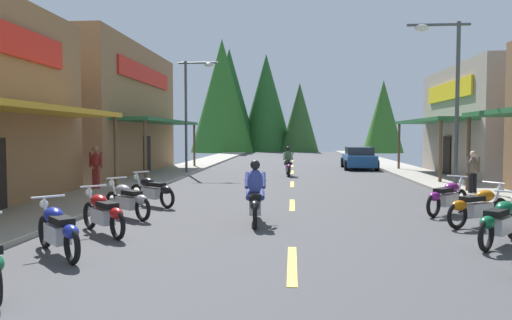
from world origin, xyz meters
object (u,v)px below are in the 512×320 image
Objects in this scene: motorcycle_parked_left_2 at (103,212)px; motorcycle_parked_left_3 at (127,199)px; motorcycle_parked_right_3 at (478,206)px; rider_cruising_trailing at (288,164)px; pedestrian_by_shop at (96,165)px; motorcycle_parked_right_2 at (500,221)px; motorcycle_parked_left_4 at (152,190)px; streetlamp_left at (192,101)px; parked_car_curbside at (359,158)px; motorcycle_parked_right_4 at (447,197)px; motorcycle_parked_left_1 at (58,229)px; pedestrian_browsing at (473,170)px; rider_cruising_lead at (255,197)px; streetlamp_right at (448,83)px.

motorcycle_parked_left_2 is 0.92× the size of motorcycle_parked_left_3.
motorcycle_parked_right_3 is 0.87× the size of rider_cruising_trailing.
rider_cruising_trailing is 10.36m from pedestrian_by_shop.
motorcycle_parked_right_2 is 9.48m from motorcycle_parked_left_4.
streetlamp_left is at bearing -3.09° from pedestrian_by_shop.
rider_cruising_trailing is 7.08m from parked_car_curbside.
motorcycle_parked_right_4 is 0.89× the size of motorcycle_parked_left_4.
pedestrian_by_shop reaches higher than motorcycle_parked_left_1.
motorcycle_parked_left_1 is 1.01× the size of motorcycle_parked_left_2.
motorcycle_parked_right_3 is 1.16× the size of pedestrian_browsing.
motorcycle_parked_left_3 is 0.96× the size of motorcycle_parked_left_4.
motorcycle_parked_right_4 is 5.42m from rider_cruising_lead.
motorcycle_parked_right_4 is (9.73, -12.42, -3.56)m from streetlamp_left.
pedestrian_browsing is at bearing 17.08° from motorcycle_parked_right_4.
rider_cruising_lead is at bearing -109.71° from motorcycle_parked_left_2.
pedestrian_by_shop is (-13.01, 0.13, -3.01)m from streetlamp_right.
motorcycle_parked_right_3 is 13.35m from pedestrian_by_shop.
streetlamp_left reaches higher than motorcycle_parked_left_3.
motorcycle_parked_right_4 and motorcycle_parked_left_2 have the same top height.
motorcycle_parked_left_1 is 0.91× the size of pedestrian_by_shop.
streetlamp_left is 3.84× the size of pedestrian_browsing.
pedestrian_by_shop reaches higher than pedestrian_browsing.
pedestrian_browsing reaches higher than rider_cruising_lead.
motorcycle_parked_left_4 is 4.23m from rider_cruising_lead.
rider_cruising_lead is at bearing -71.53° from pedestrian_browsing.
pedestrian_browsing is at bearing -114.56° from motorcycle_parked_left_3.
motorcycle_parked_right_4 is 0.91× the size of pedestrian_by_shop.
streetlamp_right is 5.61m from motorcycle_parked_right_4.
rider_cruising_trailing reaches higher than motorcycle_parked_left_1.
parked_car_curbside reaches higher than motorcycle_parked_right_3.
streetlamp_right is 1.42× the size of parked_car_curbside.
motorcycle_parked_left_2 is (-8.20, 0.40, 0.00)m from motorcycle_parked_right_2.
motorcycle_parked_left_2 is at bearing -142.41° from streetlamp_right.
rider_cruising_lead is at bearing 173.45° from rider_cruising_trailing.
streetlamp_left is at bearing -144.98° from pedestrian_browsing.
rider_cruising_lead is 8.95m from pedestrian_by_shop.
motorcycle_parked_right_4 is 17.14m from parked_car_curbside.
motorcycle_parked_right_2 and motorcycle_parked_right_4 have the same top height.
motorcycle_parked_left_3 is at bearing 158.71° from rider_cruising_trailing.
motorcycle_parked_right_2 is at bearing -36.47° from pedestrian_browsing.
motorcycle_parked_left_1 is at bearing 161.01° from parked_car_curbside.
motorcycle_parked_right_2 is 0.38× the size of parked_car_curbside.
motorcycle_parked_left_3 is 6.38m from pedestrian_by_shop.
motorcycle_parked_right_4 is 8.63m from motorcycle_parked_left_3.
motorcycle_parked_right_4 is 12.47m from rider_cruising_trailing.
streetlamp_left is 8.90m from pedestrian_by_shop.
rider_cruising_lead is at bearing 166.55° from parked_car_curbside.
motorcycle_parked_right_2 is at bearing -124.79° from motorcycle_parked_left_1.
motorcycle_parked_left_3 is 2.04m from motorcycle_parked_left_4.
parked_car_curbside is (8.52, 16.30, 0.20)m from motorcycle_parked_left_4.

